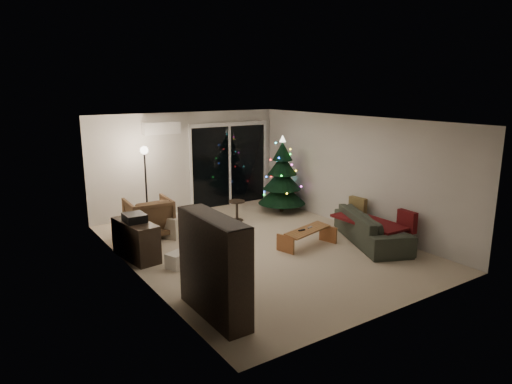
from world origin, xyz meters
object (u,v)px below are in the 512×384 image
at_px(armchair, 149,217).
at_px(coffee_table, 307,238).
at_px(christmas_tree, 282,174).
at_px(media_cabinet, 136,240).
at_px(sofa, 372,227).
at_px(bookshelf, 203,269).

height_order(armchair, coffee_table, armchair).
bearing_deg(christmas_tree, armchair, -179.77).
distance_m(media_cabinet, sofa, 4.66).
bearing_deg(sofa, coffee_table, 92.08).
distance_m(sofa, christmas_tree, 2.98).
bearing_deg(media_cabinet, sofa, -30.27).
xyz_separation_m(bookshelf, armchair, (0.67, 3.79, -0.30)).
xyz_separation_m(armchair, christmas_tree, (3.52, 0.01, 0.55)).
bearing_deg(christmas_tree, bookshelf, -137.72).
distance_m(armchair, sofa, 4.65).
relative_size(media_cabinet, armchair, 1.23).
bearing_deg(sofa, armchair, 75.31).
height_order(coffee_table, christmas_tree, christmas_tree).
xyz_separation_m(media_cabinet, sofa, (4.30, -1.80, -0.04)).
xyz_separation_m(armchair, sofa, (3.63, -2.89, -0.10)).
bearing_deg(sofa, bookshelf, 125.68).
bearing_deg(bookshelf, media_cabinet, 110.34).
relative_size(bookshelf, sofa, 0.67).
height_order(sofa, christmas_tree, christmas_tree).
bearing_deg(media_cabinet, christmas_tree, 7.24).
height_order(armchair, christmas_tree, christmas_tree).
height_order(bookshelf, media_cabinet, bookshelf).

